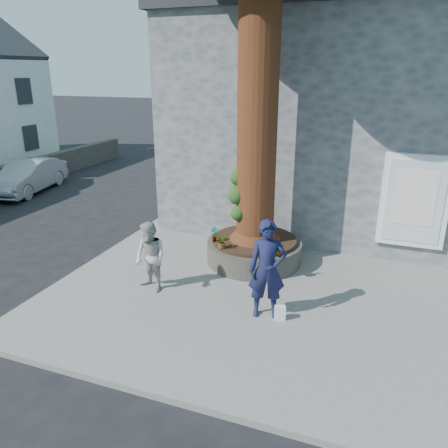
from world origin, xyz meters
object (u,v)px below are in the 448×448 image
(woman, at_px, (150,257))
(planter, at_px, (254,250))
(man, at_px, (267,270))
(car_silver, at_px, (28,176))

(woman, bearing_deg, planter, 74.46)
(man, bearing_deg, planter, 94.63)
(car_silver, bearing_deg, planter, -30.25)
(man, distance_m, car_silver, 12.66)
(man, height_order, woman, man)
(car_silver, bearing_deg, woman, -44.70)
(planter, xyz_separation_m, woman, (-1.63, -2.18, 0.46))
(planter, bearing_deg, man, -68.13)
(planter, bearing_deg, woman, -126.83)
(man, bearing_deg, woman, 159.61)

